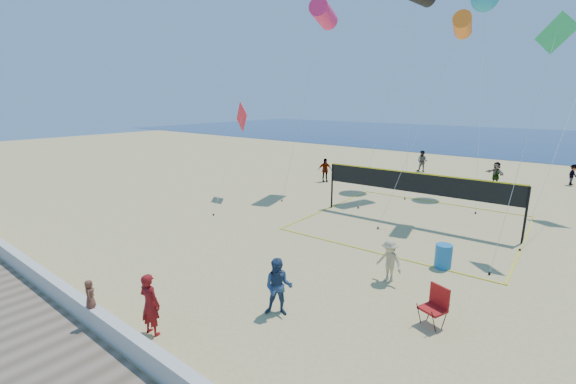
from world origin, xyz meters
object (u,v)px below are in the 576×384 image
Objects in this scene: camp_chair at (436,304)px; volleyball_net at (416,188)px; trash_barrel at (443,256)px; woman at (150,304)px.

camp_chair is 9.32m from volleyball_net.
volleyball_net is at bearing 122.57° from trash_barrel.
woman is at bearing -117.34° from trash_barrel.
woman is 13.68m from volleyball_net.
camp_chair reaches higher than trash_barrel.
woman is 1.36× the size of camp_chair.
camp_chair is 4.08m from trash_barrel.
trash_barrel is 5.46m from volleyball_net.
volleyball_net reaches higher than woman.
volleyball_net is (-3.86, 8.41, 1.14)m from camp_chair.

